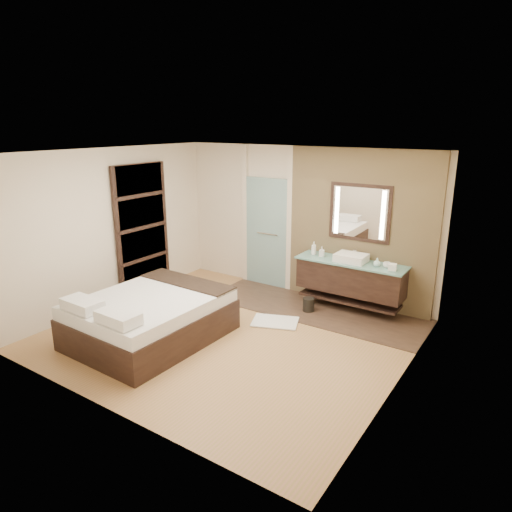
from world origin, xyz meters
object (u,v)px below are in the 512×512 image
Objects in this scene: mirror_unit at (360,213)px; waste_bin at (308,305)px; vanity at (350,277)px; bed at (150,317)px.

waste_bin is (-0.53, -0.71, -1.53)m from mirror_unit.
vanity is at bearing 41.34° from waste_bin.
vanity is 7.66× the size of waste_bin.
mirror_unit reaches higher than vanity.
mirror_unit is 1.77m from waste_bin.
vanity is 3.34m from bed.
vanity is 0.86× the size of bed.
mirror_unit is (0.00, 0.24, 1.07)m from vanity.
vanity reaches higher than bed.
waste_bin is (1.48, 2.19, -0.22)m from bed.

